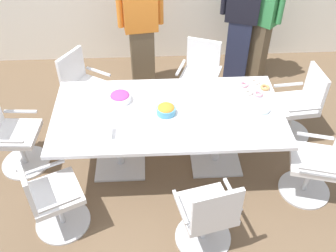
# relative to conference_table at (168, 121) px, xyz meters

# --- Properties ---
(ground_plane) EXTENTS (10.00, 10.00, 0.01)m
(ground_plane) POSITION_rel_conference_table_xyz_m (0.00, 0.00, -0.63)
(ground_plane) COLOR brown
(conference_table) EXTENTS (2.40, 1.20, 0.75)m
(conference_table) POSITION_rel_conference_table_xyz_m (0.00, 0.00, 0.00)
(conference_table) COLOR silver
(conference_table) RESTS_ON ground
(office_chair_0) EXTENTS (0.72, 0.72, 0.91)m
(office_chair_0) POSITION_rel_conference_table_xyz_m (-1.14, -0.81, -0.22)
(office_chair_0) COLOR silver
(office_chair_0) RESTS_ON ground
(office_chair_1) EXTENTS (0.65, 0.65, 0.91)m
(office_chair_1) POSITION_rel_conference_table_xyz_m (0.30, -1.09, -0.22)
(office_chair_1) COLOR silver
(office_chair_1) RESTS_ON ground
(office_chair_2) EXTENTS (0.67, 0.67, 0.91)m
(office_chair_2) POSITION_rel_conference_table_xyz_m (1.50, -0.52, -0.22)
(office_chair_2) COLOR silver
(office_chair_2) RESTS_ON ground
(office_chair_3) EXTENTS (0.59, 0.59, 0.91)m
(office_chair_3) POSITION_rel_conference_table_xyz_m (1.57, 0.41, -0.22)
(office_chair_3) COLOR silver
(office_chair_3) RESTS_ON ground
(office_chair_4) EXTENTS (0.70, 0.70, 0.91)m
(office_chair_4) POSITION_rel_conference_table_xyz_m (0.47, 1.06, -0.22)
(office_chair_4) COLOR silver
(office_chair_4) RESTS_ON ground
(office_chair_5) EXTENTS (0.75, 0.75, 0.91)m
(office_chair_5) POSITION_rel_conference_table_xyz_m (-1.01, 0.88, -0.22)
(office_chair_5) COLOR silver
(office_chair_5) RESTS_ON ground
(office_chair_6) EXTENTS (0.58, 0.58, 0.91)m
(office_chair_6) POSITION_rel_conference_table_xyz_m (-1.70, 0.06, -0.22)
(office_chair_6) COLOR silver
(office_chair_6) RESTS_ON ground
(person_standing_0) EXTENTS (0.62, 0.28, 1.79)m
(person_standing_0) POSITION_rel_conference_table_xyz_m (-0.28, 1.63, 0.31)
(person_standing_0) COLOR brown
(person_standing_0) RESTS_ON ground
(person_standing_1) EXTENTS (0.60, 0.35, 1.87)m
(person_standing_1) POSITION_rel_conference_table_xyz_m (1.10, 1.74, 0.36)
(person_standing_1) COLOR #232842
(person_standing_1) RESTS_ON ground
(person_standing_2) EXTENTS (0.49, 0.48, 1.83)m
(person_standing_2) POSITION_rel_conference_table_xyz_m (1.35, 1.73, 0.34)
(person_standing_2) COLOR brown
(person_standing_2) RESTS_ON ground
(snack_bowl_candy_mix) EXTENTS (0.23, 0.23, 0.11)m
(snack_bowl_candy_mix) POSITION_rel_conference_table_xyz_m (-0.50, 0.21, 0.18)
(snack_bowl_candy_mix) COLOR white
(snack_bowl_candy_mix) RESTS_ON conference_table
(snack_bowl_chips_orange) EXTENTS (0.20, 0.20, 0.11)m
(snack_bowl_chips_orange) POSITION_rel_conference_table_xyz_m (-0.02, -0.03, 0.18)
(snack_bowl_chips_orange) COLOR #4C9EC6
(snack_bowl_chips_orange) RESTS_ON conference_table
(donut_platter) EXTENTS (0.34, 0.34, 0.04)m
(donut_platter) POSITION_rel_conference_table_xyz_m (0.98, 0.34, 0.14)
(donut_platter) COLOR white
(donut_platter) RESTS_ON conference_table
(plate_stack) EXTENTS (0.20, 0.20, 0.04)m
(plate_stack) POSITION_rel_conference_table_xyz_m (0.96, -0.03, 0.14)
(plate_stack) COLOR white
(plate_stack) RESTS_ON conference_table
(napkin_pile) EXTENTS (0.15, 0.15, 0.08)m
(napkin_pile) POSITION_rel_conference_table_xyz_m (-0.63, -0.32, 0.16)
(napkin_pile) COLOR white
(napkin_pile) RESTS_ON conference_table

